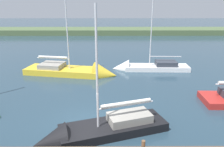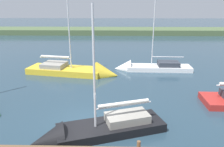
{
  "view_description": "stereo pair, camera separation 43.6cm",
  "coord_description": "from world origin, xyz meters",
  "px_view_note": "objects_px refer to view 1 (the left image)",
  "views": [
    {
      "loc": [
        -1.27,
        11.49,
        6.89
      ],
      "look_at": [
        -1.35,
        -3.96,
        1.9
      ],
      "focal_mm": 34.75,
      "sensor_mm": 36.0,
      "label": 1
    },
    {
      "loc": [
        -1.71,
        11.48,
        6.89
      ],
      "look_at": [
        -1.35,
        -3.96,
        1.9
      ],
      "focal_mm": 34.75,
      "sensor_mm": 36.0,
      "label": 2
    }
  ],
  "objects_px": {
    "mooring_post_near": "(143,146)",
    "sailboat_outer_mooring": "(145,68)",
    "sailboat_near_dock": "(95,133)",
    "sailboat_inner_slip": "(79,73)"
  },
  "relations": [
    {
      "from": "mooring_post_near",
      "to": "sailboat_inner_slip",
      "type": "height_order",
      "value": "sailboat_inner_slip"
    },
    {
      "from": "mooring_post_near",
      "to": "sailboat_outer_mooring",
      "type": "bearing_deg",
      "value": -98.84
    },
    {
      "from": "mooring_post_near",
      "to": "sailboat_inner_slip",
      "type": "relative_size",
      "value": 0.05
    },
    {
      "from": "sailboat_near_dock",
      "to": "sailboat_inner_slip",
      "type": "height_order",
      "value": "sailboat_inner_slip"
    },
    {
      "from": "mooring_post_near",
      "to": "sailboat_near_dock",
      "type": "bearing_deg",
      "value": -44.43
    },
    {
      "from": "sailboat_near_dock",
      "to": "sailboat_inner_slip",
      "type": "distance_m",
      "value": 10.97
    },
    {
      "from": "sailboat_inner_slip",
      "to": "sailboat_outer_mooring",
      "type": "bearing_deg",
      "value": 24.22
    },
    {
      "from": "mooring_post_near",
      "to": "sailboat_near_dock",
      "type": "xyz_separation_m",
      "value": [
        2.3,
        -2.26,
        -0.84
      ]
    },
    {
      "from": "mooring_post_near",
      "to": "sailboat_outer_mooring",
      "type": "height_order",
      "value": "sailboat_outer_mooring"
    },
    {
      "from": "sailboat_outer_mooring",
      "to": "sailboat_near_dock",
      "type": "bearing_deg",
      "value": 71.51
    }
  ]
}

